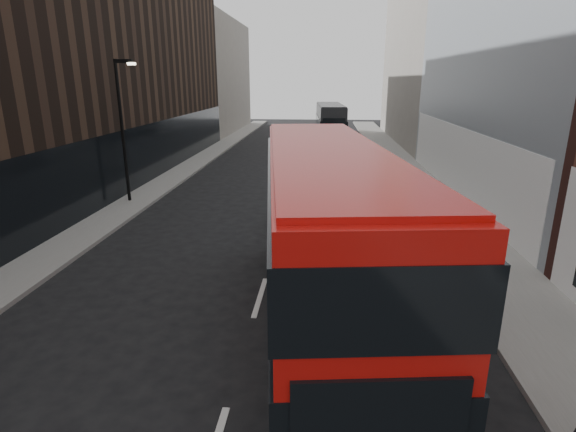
% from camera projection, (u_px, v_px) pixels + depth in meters
% --- Properties ---
extents(sidewalk_right, '(3.00, 80.00, 0.15)m').
position_uv_depth(sidewalk_right, '(412.00, 179.00, 28.98)').
color(sidewalk_right, slate).
rests_on(sidewalk_right, ground).
extents(sidewalk_left, '(2.00, 80.00, 0.15)m').
position_uv_depth(sidewalk_left, '(178.00, 175.00, 30.18)').
color(sidewalk_left, slate).
rests_on(sidewalk_left, ground).
extents(building_modern_block, '(5.03, 22.00, 20.00)m').
position_uv_depth(building_modern_block, '(525.00, 1.00, 22.00)').
color(building_modern_block, '#A0A5AA').
rests_on(building_modern_block, ground).
extents(building_victorian, '(6.50, 24.00, 21.00)m').
position_uv_depth(building_victorian, '(425.00, 43.00, 44.00)').
color(building_victorian, slate).
rests_on(building_victorian, ground).
extents(building_left_mid, '(5.00, 24.00, 14.00)m').
position_uv_depth(building_left_mid, '(146.00, 68.00, 33.20)').
color(building_left_mid, black).
rests_on(building_left_mid, ground).
extents(building_left_far, '(5.00, 20.00, 13.00)m').
position_uv_depth(building_left_far, '(216.00, 77.00, 54.32)').
color(building_left_far, slate).
rests_on(building_left_far, ground).
extents(street_lamp, '(1.06, 0.22, 7.00)m').
position_uv_depth(street_lamp, '(123.00, 122.00, 22.33)').
color(street_lamp, black).
rests_on(street_lamp, sidewalk_left).
extents(red_bus, '(4.14, 11.91, 4.72)m').
position_uv_depth(red_bus, '(325.00, 232.00, 11.02)').
color(red_bus, '#B10E0A').
rests_on(red_bus, ground).
extents(grey_bus, '(3.32, 11.51, 3.68)m').
position_uv_depth(grey_bus, '(330.00, 120.00, 48.39)').
color(grey_bus, black).
rests_on(grey_bus, ground).
extents(car_a, '(1.63, 3.87, 1.31)m').
position_uv_depth(car_a, '(294.00, 208.00, 20.25)').
color(car_a, black).
rests_on(car_a, ground).
extents(car_b, '(1.70, 4.46, 1.45)m').
position_uv_depth(car_b, '(318.00, 193.00, 22.58)').
color(car_b, gray).
rests_on(car_b, ground).
extents(car_c, '(1.97, 4.36, 1.24)m').
position_uv_depth(car_c, '(326.00, 165.00, 30.53)').
color(car_c, black).
rests_on(car_c, ground).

